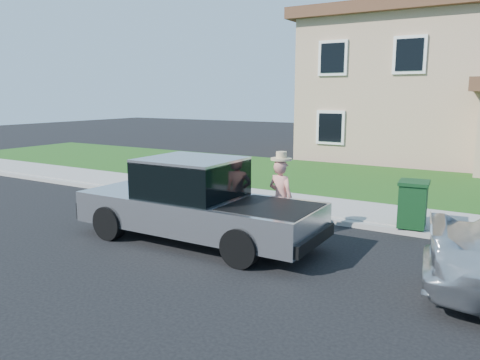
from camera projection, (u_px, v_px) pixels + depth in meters
name	position (u px, v px, depth m)	size (l,w,h in m)	color
ground	(214.00, 247.00, 9.46)	(80.00, 80.00, 0.00)	black
curb	(315.00, 219.00, 11.38)	(40.00, 0.20, 0.12)	gray
sidewalk	(331.00, 209.00, 12.31)	(40.00, 2.00, 0.15)	gray
lawn	(377.00, 183.00, 16.10)	(40.00, 7.00, 0.10)	#244B15
house	(432.00, 92.00, 22.02)	(14.00, 11.30, 6.85)	tan
pickup_truck	(196.00, 203.00, 9.69)	(5.35, 2.06, 1.75)	black
woman	(281.00, 197.00, 10.00)	(0.69, 0.53, 1.85)	tan
trash_bin	(413.00, 203.00, 10.32)	(0.69, 0.78, 1.02)	black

